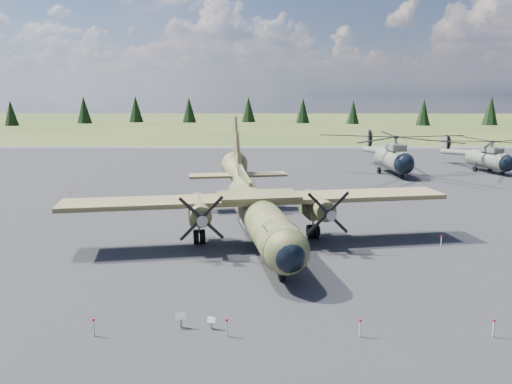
{
  "coord_description": "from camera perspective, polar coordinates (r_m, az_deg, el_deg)",
  "views": [
    {
      "loc": [
        3.42,
        -34.32,
        10.76
      ],
      "look_at": [
        3.24,
        2.0,
        3.61
      ],
      "focal_mm": 35.0,
      "sensor_mm": 36.0,
      "label": 1
    }
  ],
  "objects": [
    {
      "name": "ground",
      "position": [
        36.13,
        -5.19,
        -6.24
      ],
      "size": [
        500.0,
        500.0,
        0.0
      ],
      "primitive_type": "plane",
      "color": "brown",
      "rests_on": "ground"
    },
    {
      "name": "apron",
      "position": [
        45.74,
        -4.02,
        -2.5
      ],
      "size": [
        120.0,
        120.0,
        0.04
      ],
      "primitive_type": "cube",
      "color": "#525256",
      "rests_on": "ground"
    },
    {
      "name": "transport_plane",
      "position": [
        37.24,
        0.01,
        -1.46
      ],
      "size": [
        27.87,
        25.09,
        9.18
      ],
      "rotation": [
        0.0,
        0.0,
        0.17
      ],
      "color": "#364123",
      "rests_on": "ground"
    },
    {
      "name": "helicopter_near",
      "position": [
        69.82,
        15.48,
        4.97
      ],
      "size": [
        22.41,
        25.35,
        5.29
      ],
      "rotation": [
        0.0,
        0.0,
        0.08
      ],
      "color": "slate",
      "rests_on": "ground"
    },
    {
      "name": "helicopter_mid",
      "position": [
        76.47,
        25.11,
        4.39
      ],
      "size": [
        21.39,
        22.39,
        4.47
      ],
      "rotation": [
        0.0,
        0.0,
        0.25
      ],
      "color": "slate",
      "rests_on": "ground"
    },
    {
      "name": "info_placard_left",
      "position": [
        24.22,
        -8.57,
        -13.98
      ],
      "size": [
        0.53,
        0.27,
        0.8
      ],
      "rotation": [
        0.0,
        0.0,
        0.11
      ],
      "color": "gray",
      "rests_on": "ground"
    },
    {
      "name": "info_placard_right",
      "position": [
        24.01,
        -5.12,
        -14.47
      ],
      "size": [
        0.41,
        0.27,
        0.6
      ],
      "rotation": [
        0.0,
        0.0,
        -0.32
      ],
      "color": "gray",
      "rests_on": "ground"
    },
    {
      "name": "barrier_fence",
      "position": [
        35.96,
        -5.95,
        -5.49
      ],
      "size": [
        33.12,
        29.62,
        0.85
      ],
      "color": "silver",
      "rests_on": "ground"
    },
    {
      "name": "treeline",
      "position": [
        31.08,
        -12.17,
        0.14
      ],
      "size": [
        331.88,
        335.17,
        10.93
      ],
      "color": "black",
      "rests_on": "ground"
    }
  ]
}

